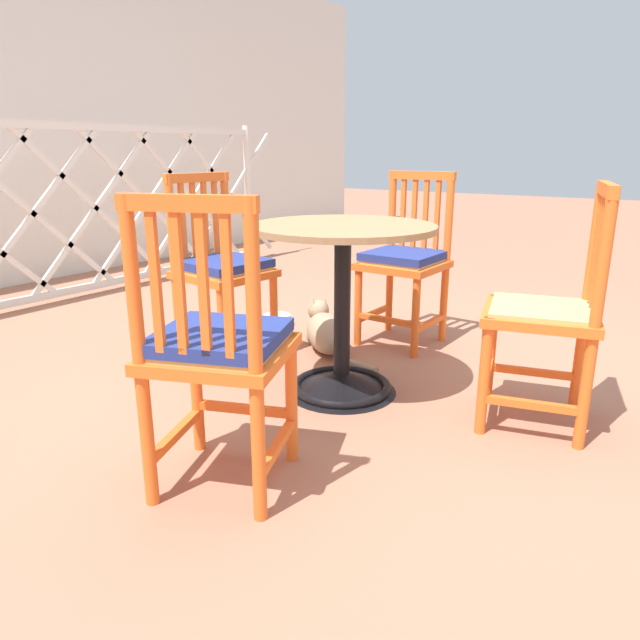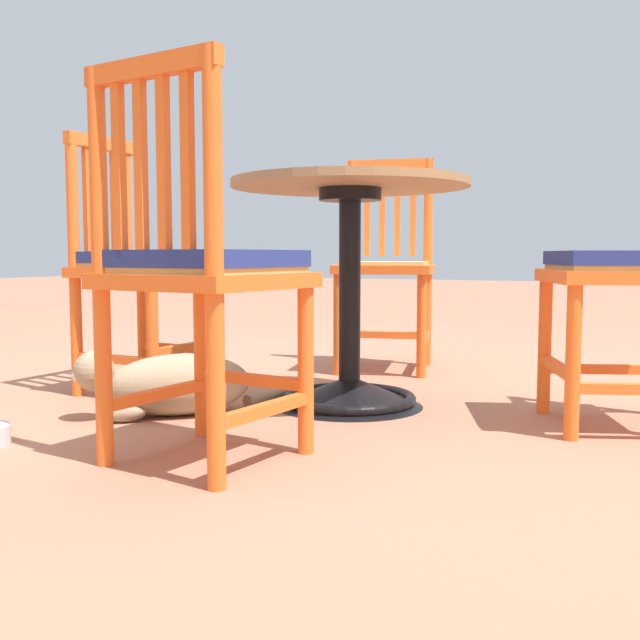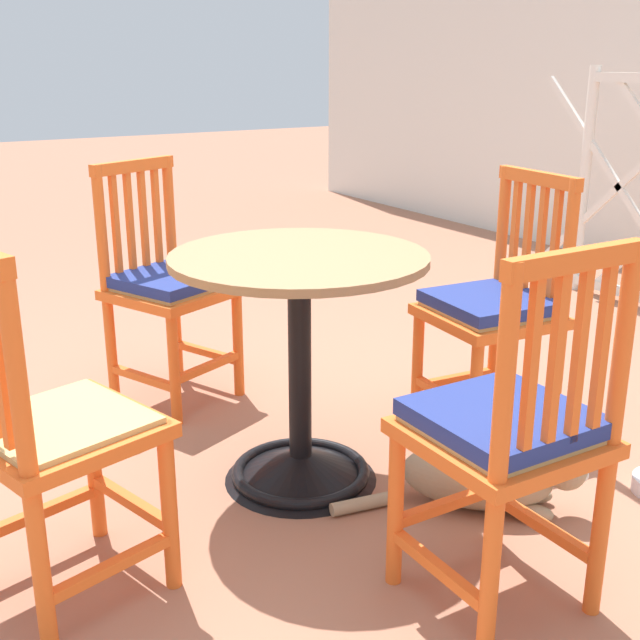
{
  "view_description": "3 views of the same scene",
  "coord_description": "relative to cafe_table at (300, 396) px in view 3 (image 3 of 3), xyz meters",
  "views": [
    {
      "loc": [
        -2.06,
        -1.31,
        1.02
      ],
      "look_at": [
        -0.23,
        -0.03,
        0.36
      ],
      "focal_mm": 32.39,
      "sensor_mm": 36.0,
      "label": 1
    },
    {
      "loc": [
        -1.06,
        2.11,
        0.49
      ],
      "look_at": [
        0.03,
        -0.06,
        0.28
      ],
      "focal_mm": 41.29,
      "sensor_mm": 36.0,
      "label": 2
    },
    {
      "loc": [
        1.89,
        -1.2,
        1.27
      ],
      "look_at": [
        -0.02,
        -0.01,
        0.54
      ],
      "focal_mm": 45.33,
      "sensor_mm": 36.0,
      "label": 3
    }
  ],
  "objects": [
    {
      "name": "ground_plane",
      "position": [
        0.08,
        0.05,
        -0.28
      ],
      "size": [
        24.0,
        24.0,
        0.0
      ],
      "primitive_type": "plane",
      "color": "#A36B51"
    },
    {
      "name": "cafe_table",
      "position": [
        0.0,
        0.0,
        0.0
      ],
      "size": [
        0.76,
        0.76,
        0.73
      ],
      "color": "black",
      "rests_on": "ground_plane"
    },
    {
      "name": "orange_chair_at_corner",
      "position": [
        0.19,
        -0.78,
        0.15
      ],
      "size": [
        0.49,
        0.49,
        0.91
      ],
      "color": "orange",
      "rests_on": "ground_plane"
    },
    {
      "name": "orange_chair_by_planter",
      "position": [
        0.77,
        0.1,
        0.16
      ],
      "size": [
        0.41,
        0.41,
        0.91
      ],
      "color": "orange",
      "rests_on": "ground_plane"
    },
    {
      "name": "tabby_cat",
      "position": [
        0.44,
        0.38,
        -0.19
      ],
      "size": [
        0.47,
        0.64,
        0.23
      ],
      "color": "#9E896B",
      "rests_on": "ground_plane"
    },
    {
      "name": "orange_chair_tucked_in",
      "position": [
        0.05,
        0.74,
        0.16
      ],
      "size": [
        0.44,
        0.44,
        0.91
      ],
      "color": "orange",
      "rests_on": "ground_plane"
    },
    {
      "name": "orange_chair_facing_out",
      "position": [
        -0.83,
        -0.09,
        0.16
      ],
      "size": [
        0.52,
        0.52,
        0.91
      ],
      "color": "orange",
      "rests_on": "ground_plane"
    }
  ]
}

